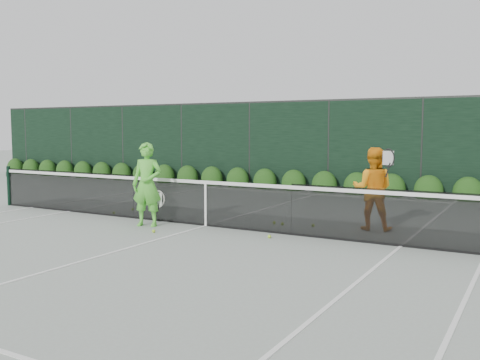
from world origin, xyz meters
The scene contains 8 objects.
ground centered at (0.00, 0.00, 0.00)m, with size 80.00×80.00×0.00m, color gray.
tennis_net centered at (-0.02, 0.00, 0.53)m, with size 12.90×0.10×1.07m.
player_woman centered at (-1.09, -0.60, 0.89)m, with size 0.75×0.59×1.79m.
player_man centered at (3.22, 1.34, 0.85)m, with size 0.96×0.78×1.70m.
court_lines centered at (0.00, 0.00, 0.01)m, with size 11.03×23.83×0.01m.
windscreen_fence centered at (0.00, -2.71, 1.51)m, with size 32.00×21.07×3.06m.
hedge_row centered at (0.00, 7.15, 0.23)m, with size 31.66×0.65×0.94m.
tennis_balls centered at (0.03, 0.34, 0.03)m, with size 4.97×2.25×0.07m.
Camera 1 is at (6.21, -9.49, 2.07)m, focal length 40.00 mm.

